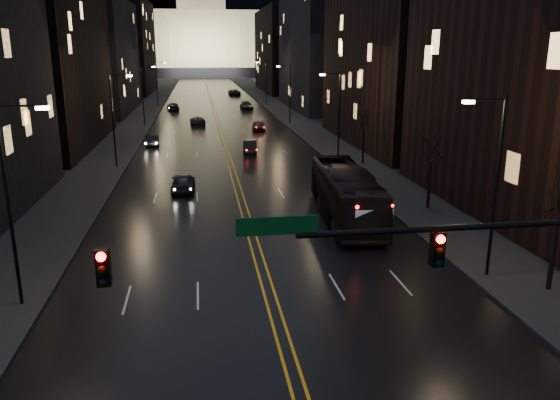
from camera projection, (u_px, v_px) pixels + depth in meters
name	position (u px, v px, depth m)	size (l,w,h in m)	color
road	(210.00, 95.00, 140.21)	(20.00, 320.00, 0.02)	black
sidewalk_left	(154.00, 95.00, 138.21)	(8.00, 320.00, 0.16)	black
sidewalk_right	(264.00, 94.00, 142.17)	(8.00, 320.00, 0.16)	black
center_line	(210.00, 95.00, 140.20)	(0.62, 320.00, 0.01)	orange
building_left_mid	(32.00, 23.00, 61.03)	(12.00, 30.00, 28.00)	black
building_left_far	(95.00, 56.00, 98.34)	(12.00, 34.00, 20.00)	black
building_left_dist	(127.00, 47.00, 143.61)	(12.00, 40.00, 24.00)	black
building_right_mid	(323.00, 40.00, 103.49)	(12.00, 34.00, 26.00)	black
building_right_dist	(284.00, 51.00, 149.82)	(12.00, 40.00, 22.00)	black
capitol	(202.00, 37.00, 250.18)	(90.00, 50.00, 58.50)	black
traffic_signal	(515.00, 261.00, 15.66)	(17.29, 0.45, 7.00)	black
streetlamp_right_near	(493.00, 178.00, 25.90)	(2.13, 0.25, 9.00)	black
streetlamp_left_near	(12.00, 195.00, 22.84)	(2.13, 0.25, 9.00)	black
streetlamp_right_mid	(337.00, 112.00, 54.53)	(2.13, 0.25, 9.00)	black
streetlamp_left_mid	(115.00, 115.00, 51.47)	(2.13, 0.25, 9.00)	black
streetlamp_right_far	(289.00, 91.00, 83.15)	(2.13, 0.25, 9.00)	black
streetlamp_left_far	(144.00, 92.00, 80.09)	(2.13, 0.25, 9.00)	black
streetlamp_right_dist	(265.00, 81.00, 111.77)	(2.13, 0.25, 9.00)	black
streetlamp_left_dist	(158.00, 81.00, 108.71)	(2.13, 0.25, 9.00)	black
tree_right_mid	(432.00, 147.00, 37.81)	(2.40, 2.40, 6.65)	black
tree_right_far	(364.00, 119.00, 53.07)	(2.40, 2.40, 6.65)	black
bus	(346.00, 194.00, 36.21)	(2.93, 12.54, 3.49)	black
oncoming_car_a	(183.00, 182.00, 43.81)	(1.81, 4.51, 1.54)	black
oncoming_car_b	(152.00, 141.00, 64.54)	(1.46, 4.20, 1.38)	black
oncoming_car_c	(198.00, 121.00, 83.63)	(2.13, 4.61, 1.28)	black
oncoming_car_d	(173.00, 107.00, 103.64)	(2.06, 5.08, 1.47)	black
receding_car_a	(250.00, 147.00, 60.09)	(1.48, 4.25, 1.40)	black
receding_car_b	(259.00, 126.00, 77.40)	(1.61, 4.00, 1.36)	black
receding_car_c	(246.00, 106.00, 105.23)	(2.12, 5.21, 1.51)	black
receding_car_d	(234.00, 92.00, 138.61)	(2.60, 5.63, 1.56)	black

